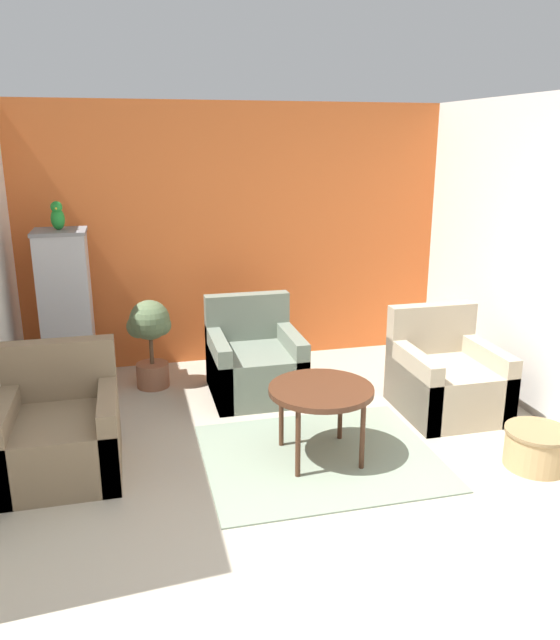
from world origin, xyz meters
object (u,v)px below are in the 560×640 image
object	(u,v)px
armchair_right	(446,380)
armchair_middle	(254,364)
potted_plant	(150,334)
armchair_left	(61,434)
parrot	(58,216)
wicker_basket	(537,446)
coffee_table	(321,394)
birdcage	(67,316)

from	to	relation	value
armchair_right	armchair_middle	xyz separation A→B (m)	(-1.46, 0.75, 0.00)
armchair_right	potted_plant	xyz separation A→B (m)	(-2.34, 1.12, 0.23)
armchair_left	parrot	size ratio (longest dim) A/B	3.41
armchair_left	armchair_middle	size ratio (longest dim) A/B	1.00
potted_plant	wicker_basket	size ratio (longest dim) A/B	1.82
parrot	coffee_table	bearing A→B (deg)	-44.15
armchair_right	armchair_middle	distance (m)	1.64
coffee_table	birdcage	bearing A→B (deg)	135.89
armchair_middle	potted_plant	xyz separation A→B (m)	(-0.88, 0.37, 0.23)
parrot	armchair_middle	bearing A→B (deg)	-16.37
coffee_table	birdcage	world-z (taller)	birdcage
wicker_basket	potted_plant	bearing A→B (deg)	139.78
coffee_table	potted_plant	xyz separation A→B (m)	(-1.09, 1.64, 0.01)
birdcage	coffee_table	bearing A→B (deg)	-44.11
birdcage	parrot	bearing A→B (deg)	90.00
coffee_table	parrot	world-z (taller)	parrot
armchair_middle	birdcage	xyz separation A→B (m)	(-1.57, 0.46, 0.42)
armchair_middle	wicker_basket	size ratio (longest dim) A/B	1.87
armchair_left	armchair_right	bearing A→B (deg)	5.12
coffee_table	armchair_middle	xyz separation A→B (m)	(-0.21, 1.27, -0.22)
potted_plant	parrot	bearing A→B (deg)	172.75
potted_plant	coffee_table	bearing A→B (deg)	-56.48
parrot	potted_plant	distance (m)	1.27
birdcage	wicker_basket	size ratio (longest dim) A/B	3.24
coffee_table	armchair_right	bearing A→B (deg)	22.68
armchair_right	parrot	world-z (taller)	parrot
coffee_table	armchair_middle	bearing A→B (deg)	99.49
birdcage	potted_plant	size ratio (longest dim) A/B	1.78
coffee_table	armchair_left	bearing A→B (deg)	171.79
potted_plant	wicker_basket	bearing A→B (deg)	-40.22
armchair_middle	potted_plant	distance (m)	0.98
wicker_basket	birdcage	bearing A→B (deg)	145.44
armchair_right	wicker_basket	bearing A→B (deg)	-80.67
armchair_left	parrot	world-z (taller)	parrot
armchair_right	potted_plant	distance (m)	2.61
potted_plant	wicker_basket	xyz separation A→B (m)	(2.51, -2.12, -0.35)
armchair_left	wicker_basket	bearing A→B (deg)	-12.92
armchair_middle	potted_plant	world-z (taller)	armchair_middle
parrot	armchair_right	bearing A→B (deg)	-21.71
birdcage	parrot	world-z (taller)	parrot
coffee_table	wicker_basket	distance (m)	1.53
armchair_left	armchair_right	distance (m)	3.02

